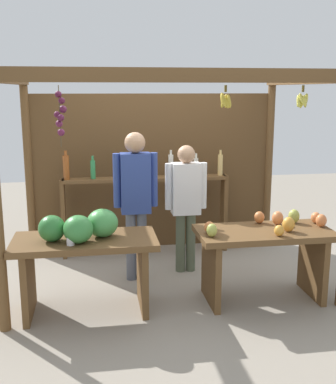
% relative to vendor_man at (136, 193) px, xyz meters
% --- Properties ---
extents(ground_plane, '(12.00, 12.00, 0.00)m').
position_rel_vendor_man_xyz_m(ground_plane, '(0.33, 0.07, -0.99)').
color(ground_plane, gray).
rests_on(ground_plane, ground).
extents(market_stall, '(3.30, 2.20, 2.26)m').
position_rel_vendor_man_xyz_m(market_stall, '(0.33, 0.55, 0.34)').
color(market_stall, brown).
rests_on(market_stall, ground).
extents(fruit_counter_left, '(1.34, 0.64, 1.00)m').
position_rel_vendor_man_xyz_m(fruit_counter_left, '(-0.55, -0.73, -0.34)').
color(fruit_counter_left, brown).
rests_on(fruit_counter_left, ground).
extents(fruit_counter_right, '(1.34, 0.64, 0.87)m').
position_rel_vendor_man_xyz_m(fruit_counter_right, '(1.22, -0.71, -0.43)').
color(fruit_counter_right, brown).
rests_on(fruit_counter_right, ground).
extents(bottle_shelf_unit, '(2.12, 0.22, 1.36)m').
position_rel_vendor_man_xyz_m(bottle_shelf_unit, '(0.18, 0.85, -0.19)').
color(bottle_shelf_unit, brown).
rests_on(bottle_shelf_unit, ground).
extents(vendor_man, '(0.48, 0.22, 1.65)m').
position_rel_vendor_man_xyz_m(vendor_man, '(0.00, 0.00, 0.00)').
color(vendor_man, slate).
rests_on(vendor_man, ground).
extents(vendor_woman, '(0.48, 0.20, 1.48)m').
position_rel_vendor_man_xyz_m(vendor_woman, '(0.59, 0.15, -0.11)').
color(vendor_woman, '#505A43').
rests_on(vendor_woman, ground).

